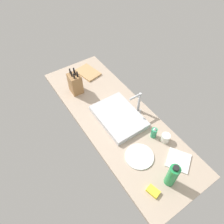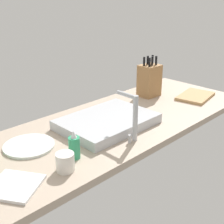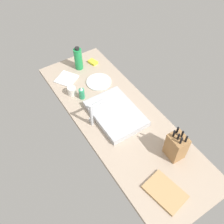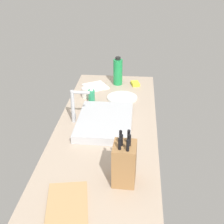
% 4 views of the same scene
% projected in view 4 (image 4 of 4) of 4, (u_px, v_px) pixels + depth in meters
% --- Properties ---
extents(countertop_slab, '(1.83, 0.64, 0.04)m').
position_uv_depth(countertop_slab, '(106.00, 130.00, 1.96)').
color(countertop_slab, tan).
rests_on(countertop_slab, ground).
extents(sink_basin, '(0.48, 0.34, 0.05)m').
position_uv_depth(sink_basin, '(105.00, 121.00, 1.97)').
color(sink_basin, '#B7BABF').
rests_on(sink_basin, countertop_slab).
extents(faucet, '(0.05, 0.13, 0.22)m').
position_uv_depth(faucet, '(75.00, 104.00, 1.96)').
color(faucet, '#B7BABF').
rests_on(faucet, countertop_slab).
extents(knife_block, '(0.13, 0.11, 0.26)m').
position_uv_depth(knife_block, '(124.00, 163.00, 1.46)').
color(knife_block, '#9E7042').
rests_on(knife_block, countertop_slab).
extents(cutting_board, '(0.29, 0.22, 0.02)m').
position_uv_depth(cutting_board, '(67.00, 203.00, 1.36)').
color(cutting_board, tan).
rests_on(cutting_board, countertop_slab).
extents(soap_bottle, '(0.05, 0.05, 0.12)m').
position_uv_depth(soap_bottle, '(91.00, 96.00, 2.26)').
color(soap_bottle, '#2D9966').
rests_on(soap_bottle, countertop_slab).
extents(water_bottle, '(0.08, 0.08, 0.24)m').
position_uv_depth(water_bottle, '(118.00, 72.00, 2.54)').
color(water_bottle, '#1E8E47').
rests_on(water_bottle, countertop_slab).
extents(dinner_plate, '(0.23, 0.23, 0.01)m').
position_uv_depth(dinner_plate, '(122.00, 98.00, 2.34)').
color(dinner_plate, silver).
rests_on(dinner_plate, countertop_slab).
extents(dish_towel, '(0.24, 0.24, 0.01)m').
position_uv_depth(dish_towel, '(96.00, 86.00, 2.53)').
color(dish_towel, white).
rests_on(dish_towel, countertop_slab).
extents(coffee_mug, '(0.07, 0.07, 0.08)m').
position_uv_depth(coffee_mug, '(87.00, 92.00, 2.34)').
color(coffee_mug, silver).
rests_on(coffee_mug, countertop_slab).
extents(dish_sponge, '(0.10, 0.08, 0.02)m').
position_uv_depth(dish_sponge, '(135.00, 84.00, 2.57)').
color(dish_sponge, yellow).
rests_on(dish_sponge, countertop_slab).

